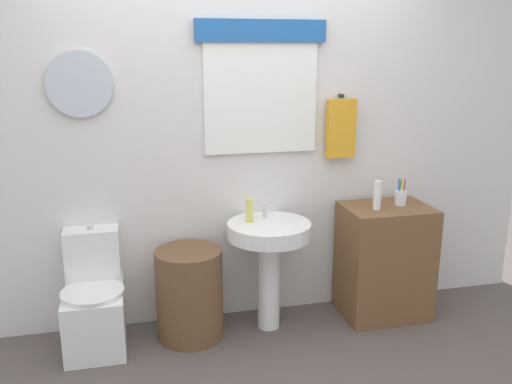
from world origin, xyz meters
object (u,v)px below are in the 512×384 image
lotion_bottle (377,195)px  pedestal_sink (269,247)px  wooden_cabinet (384,261)px  soap_bottle (249,210)px  toothbrush_cup (401,197)px  laundry_hamper (190,294)px  toilet (95,303)px

lotion_bottle → pedestal_sink: bearing=176.9°
wooden_cabinet → lotion_bottle: lotion_bottle is taller
pedestal_sink → soap_bottle: size_ratio=4.70×
toothbrush_cup → pedestal_sink: bearing=-178.8°
laundry_hamper → lotion_bottle: 1.40m
laundry_hamper → soap_bottle: size_ratio=3.79×
lotion_bottle → wooden_cabinet: bearing=21.2°
wooden_cabinet → lotion_bottle: bearing=-158.8°
toilet → toothbrush_cup: bearing=-0.4°
pedestal_sink → lotion_bottle: bearing=-3.1°
pedestal_sink → toilet: bearing=178.2°
laundry_hamper → wooden_cabinet: bearing=0.0°
toilet → soap_bottle: soap_bottle is taller
toothbrush_cup → lotion_bottle: bearing=-163.7°
toilet → wooden_cabinet: wooden_cabinet is taller
lotion_bottle → toothbrush_cup: (0.21, 0.06, -0.04)m
wooden_cabinet → toothbrush_cup: (0.10, 0.02, 0.45)m
lotion_bottle → soap_bottle: bearing=174.0°
toilet → pedestal_sink: size_ratio=1.01×
pedestal_sink → lotion_bottle: lotion_bottle is taller
toilet → wooden_cabinet: (1.96, -0.04, 0.11)m
soap_bottle → toothbrush_cup: (1.06, -0.03, 0.03)m
toilet → wooden_cabinet: bearing=-1.0°
soap_bottle → lotion_bottle: 0.86m
soap_bottle → lotion_bottle: lotion_bottle is taller
toilet → laundry_hamper: (0.60, -0.04, 0.02)m
lotion_bottle → toothbrush_cup: lotion_bottle is taller
laundry_hamper → lotion_bottle: size_ratio=3.03×
laundry_hamper → wooden_cabinet: wooden_cabinet is taller
laundry_hamper → toothbrush_cup: (1.47, 0.02, 0.55)m
wooden_cabinet → lotion_bottle: 0.51m
toothbrush_cup → laundry_hamper: bearing=-179.2°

